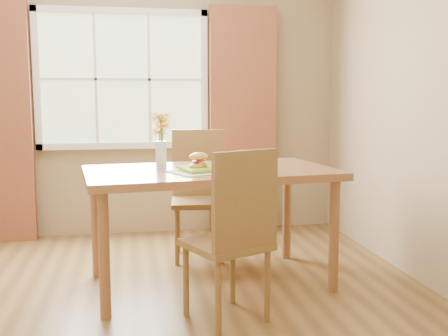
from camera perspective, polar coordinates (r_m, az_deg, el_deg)
name	(u,v)px	position (r m, az deg, el deg)	size (l,w,h in m)	color
room	(120,94)	(3.26, -11.28, 7.93)	(4.24, 3.84, 2.74)	brown
window	(123,79)	(5.14, -10.97, 9.44)	(1.62, 0.06, 1.32)	#A9C695
curtain_right	(243,121)	(5.16, 2.05, 5.13)	(0.65, 0.08, 2.20)	#602617
dining_table	(210,181)	(3.68, -1.53, -1.43)	(1.81, 1.16, 0.83)	brown
chair_near	(235,230)	(3.04, 1.20, -6.76)	(0.57, 0.57, 1.04)	brown
chair_far	(198,187)	(4.40, -2.79, -2.11)	(0.49, 0.49, 1.06)	brown
placemat	(205,171)	(3.53, -2.13, -0.36)	(0.45, 0.33, 0.01)	#E6EECA
plate	(202,170)	(3.54, -2.41, -0.18)	(0.27, 0.27, 0.01)	#A6CF33
croissant_sandwich	(199,161)	(3.54, -2.79, 0.80)	(0.18, 0.17, 0.11)	#EBBF50
water_glass	(244,160)	(3.63, 2.19, 0.82)	(0.09, 0.09, 0.13)	silver
flower_vase	(161,133)	(3.73, -6.88, 3.77)	(0.16, 0.16, 0.39)	silver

